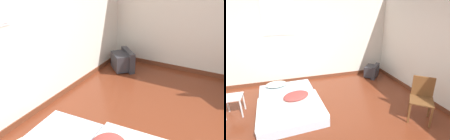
% 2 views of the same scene
% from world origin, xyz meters
% --- Properties ---
extents(wall_back, '(7.28, 0.08, 2.60)m').
position_xyz_m(wall_back, '(-0.01, 2.56, 1.29)').
color(wall_back, silver).
rests_on(wall_back, ground_plane).
extents(crt_tv, '(0.62, 0.62, 0.42)m').
position_xyz_m(crt_tv, '(1.89, 2.09, 0.20)').
color(crt_tv, '#333338').
rests_on(crt_tv, ground_plane).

